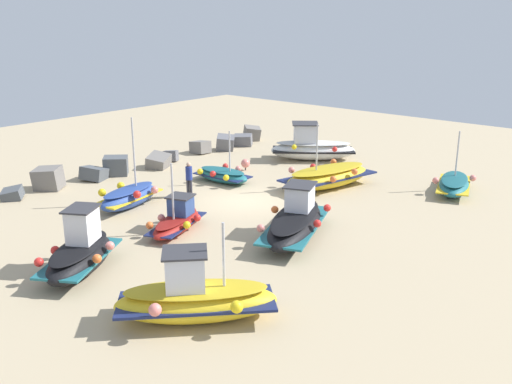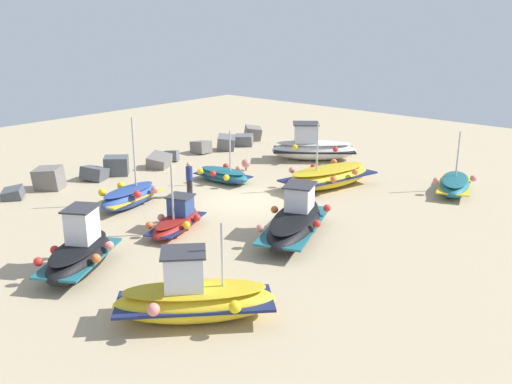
{
  "view_description": "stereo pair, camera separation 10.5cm",
  "coord_description": "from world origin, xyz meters",
  "px_view_note": "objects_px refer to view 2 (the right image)",
  "views": [
    {
      "loc": [
        -19.24,
        -17.21,
        8.4
      ],
      "look_at": [
        -0.84,
        -1.33,
        0.9
      ],
      "focal_mm": 40.15,
      "sensor_mm": 36.0,
      "label": 1
    },
    {
      "loc": [
        -19.17,
        -17.29,
        8.4
      ],
      "look_at": [
        -0.84,
        -1.33,
        0.9
      ],
      "focal_mm": 40.15,
      "sensor_mm": 36.0,
      "label": 2
    }
  ],
  "objects_px": {
    "fishing_boat_2": "(194,298)",
    "fishing_boat_3": "(313,148)",
    "person_walking": "(189,177)",
    "fishing_boat_5": "(295,222)",
    "fishing_boat_4": "(454,185)",
    "fishing_boat_7": "(129,196)",
    "fishing_boat_1": "(328,176)",
    "fishing_boat_8": "(223,175)",
    "fishing_boat_0": "(177,220)",
    "mooring_buoy_0": "(246,163)",
    "fishing_boat_6": "(80,253)"
  },
  "relations": [
    {
      "from": "fishing_boat_2",
      "to": "fishing_boat_3",
      "type": "height_order",
      "value": "fishing_boat_2"
    },
    {
      "from": "fishing_boat_3",
      "to": "fishing_boat_6",
      "type": "relative_size",
      "value": 1.31
    },
    {
      "from": "fishing_boat_0",
      "to": "fishing_boat_7",
      "type": "bearing_deg",
      "value": 60.25
    },
    {
      "from": "mooring_buoy_0",
      "to": "fishing_boat_3",
      "type": "bearing_deg",
      "value": -16.76
    },
    {
      "from": "fishing_boat_1",
      "to": "fishing_boat_8",
      "type": "height_order",
      "value": "fishing_boat_1"
    },
    {
      "from": "fishing_boat_3",
      "to": "fishing_boat_8",
      "type": "bearing_deg",
      "value": 45.47
    },
    {
      "from": "fishing_boat_3",
      "to": "mooring_buoy_0",
      "type": "height_order",
      "value": "fishing_boat_3"
    },
    {
      "from": "fishing_boat_0",
      "to": "fishing_boat_1",
      "type": "xyz_separation_m",
      "value": [
        9.22,
        -1.12,
        0.11
      ]
    },
    {
      "from": "fishing_boat_0",
      "to": "fishing_boat_8",
      "type": "xyz_separation_m",
      "value": [
        6.39,
        3.62,
        -0.07
      ]
    },
    {
      "from": "fishing_boat_7",
      "to": "person_walking",
      "type": "relative_size",
      "value": 2.39
    },
    {
      "from": "fishing_boat_6",
      "to": "person_walking",
      "type": "distance_m",
      "value": 8.98
    },
    {
      "from": "fishing_boat_4",
      "to": "fishing_boat_5",
      "type": "xyz_separation_m",
      "value": [
        -9.94,
        2.33,
        0.22
      ]
    },
    {
      "from": "fishing_boat_3",
      "to": "fishing_boat_5",
      "type": "xyz_separation_m",
      "value": [
        -10.88,
        -6.96,
        -0.11
      ]
    },
    {
      "from": "fishing_boat_0",
      "to": "fishing_boat_6",
      "type": "distance_m",
      "value": 4.78
    },
    {
      "from": "fishing_boat_6",
      "to": "fishing_boat_7",
      "type": "height_order",
      "value": "fishing_boat_7"
    },
    {
      "from": "fishing_boat_3",
      "to": "fishing_boat_7",
      "type": "height_order",
      "value": "fishing_boat_7"
    },
    {
      "from": "fishing_boat_0",
      "to": "fishing_boat_8",
      "type": "relative_size",
      "value": 1.1
    },
    {
      "from": "fishing_boat_7",
      "to": "person_walking",
      "type": "xyz_separation_m",
      "value": [
        2.88,
        -0.92,
        0.48
      ]
    },
    {
      "from": "fishing_boat_2",
      "to": "person_walking",
      "type": "relative_size",
      "value": 2.71
    },
    {
      "from": "person_walking",
      "to": "fishing_boat_7",
      "type": "bearing_deg",
      "value": 141.32
    },
    {
      "from": "fishing_boat_2",
      "to": "fishing_boat_6",
      "type": "bearing_deg",
      "value": -43.24
    },
    {
      "from": "fishing_boat_1",
      "to": "fishing_boat_3",
      "type": "relative_size",
      "value": 1.05
    },
    {
      "from": "fishing_boat_1",
      "to": "mooring_buoy_0",
      "type": "relative_size",
      "value": 8.47
    },
    {
      "from": "fishing_boat_0",
      "to": "fishing_boat_5",
      "type": "relative_size",
      "value": 0.65
    },
    {
      "from": "fishing_boat_3",
      "to": "fishing_boat_8",
      "type": "distance_m",
      "value": 7.14
    },
    {
      "from": "fishing_boat_0",
      "to": "fishing_boat_4",
      "type": "relative_size",
      "value": 0.88
    },
    {
      "from": "fishing_boat_1",
      "to": "fishing_boat_7",
      "type": "distance_m",
      "value": 9.99
    },
    {
      "from": "fishing_boat_1",
      "to": "fishing_boat_0",
      "type": "bearing_deg",
      "value": -174.03
    },
    {
      "from": "fishing_boat_4",
      "to": "person_walking",
      "type": "relative_size",
      "value": 2.35
    },
    {
      "from": "fishing_boat_2",
      "to": "person_walking",
      "type": "xyz_separation_m",
      "value": [
        7.93,
        8.8,
        0.32
      ]
    },
    {
      "from": "fishing_boat_5",
      "to": "fishing_boat_8",
      "type": "bearing_deg",
      "value": 41.58
    },
    {
      "from": "fishing_boat_4",
      "to": "fishing_boat_5",
      "type": "height_order",
      "value": "fishing_boat_4"
    },
    {
      "from": "fishing_boat_2",
      "to": "fishing_boat_5",
      "type": "height_order",
      "value": "fishing_boat_2"
    },
    {
      "from": "fishing_boat_1",
      "to": "fishing_boat_4",
      "type": "distance_m",
      "value": 6.22
    },
    {
      "from": "fishing_boat_0",
      "to": "person_walking",
      "type": "bearing_deg",
      "value": 20.29
    },
    {
      "from": "fishing_boat_7",
      "to": "mooring_buoy_0",
      "type": "bearing_deg",
      "value": 170.17
    },
    {
      "from": "fishing_boat_3",
      "to": "mooring_buoy_0",
      "type": "bearing_deg",
      "value": 34.36
    },
    {
      "from": "fishing_boat_2",
      "to": "fishing_boat_3",
      "type": "relative_size",
      "value": 0.88
    },
    {
      "from": "fishing_boat_5",
      "to": "mooring_buoy_0",
      "type": "distance_m",
      "value": 10.47
    },
    {
      "from": "fishing_boat_1",
      "to": "fishing_boat_6",
      "type": "distance_m",
      "value": 14.0
    },
    {
      "from": "fishing_boat_4",
      "to": "fishing_boat_7",
      "type": "height_order",
      "value": "fishing_boat_7"
    },
    {
      "from": "fishing_boat_5",
      "to": "fishing_boat_7",
      "type": "relative_size",
      "value": 1.34
    },
    {
      "from": "person_walking",
      "to": "fishing_boat_3",
      "type": "bearing_deg",
      "value": -21.78
    },
    {
      "from": "fishing_boat_5",
      "to": "fishing_boat_6",
      "type": "distance_m",
      "value": 8.21
    },
    {
      "from": "fishing_boat_0",
      "to": "fishing_boat_3",
      "type": "relative_size",
      "value": 0.67
    },
    {
      "from": "fishing_boat_0",
      "to": "fishing_boat_7",
      "type": "distance_m",
      "value": 4.03
    },
    {
      "from": "fishing_boat_5",
      "to": "fishing_boat_4",
      "type": "bearing_deg",
      "value": -35.33
    },
    {
      "from": "person_walking",
      "to": "fishing_boat_6",
      "type": "bearing_deg",
      "value": -178.07
    },
    {
      "from": "fishing_boat_4",
      "to": "fishing_boat_5",
      "type": "bearing_deg",
      "value": -32.71
    },
    {
      "from": "mooring_buoy_0",
      "to": "fishing_boat_1",
      "type": "bearing_deg",
      "value": -87.09
    }
  ]
}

